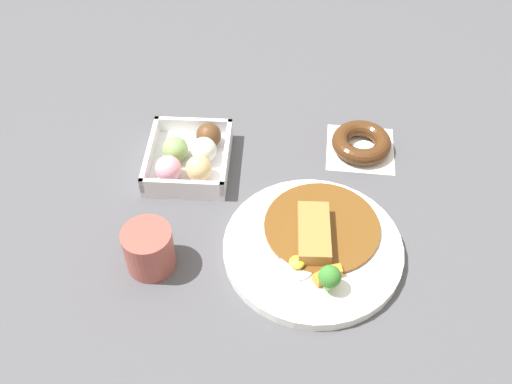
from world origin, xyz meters
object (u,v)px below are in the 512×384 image
at_px(donut_box, 190,157).
at_px(coffee_mug, 149,249).
at_px(curry_plate, 314,246).
at_px(chocolate_ring_donut, 361,143).

bearing_deg(donut_box, coffee_mug, 171.24).
relative_size(curry_plate, coffee_mug, 3.70).
height_order(donut_box, chocolate_ring_donut, donut_box).
bearing_deg(curry_plate, donut_box, 51.26).
relative_size(donut_box, chocolate_ring_donut, 1.28).
xyz_separation_m(chocolate_ring_donut, coffee_mug, (-0.28, 0.35, 0.02)).
xyz_separation_m(donut_box, coffee_mug, (-0.22, 0.03, 0.01)).
relative_size(curry_plate, chocolate_ring_donut, 2.18).
distance_m(donut_box, chocolate_ring_donut, 0.32).
height_order(curry_plate, donut_box, curry_plate).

